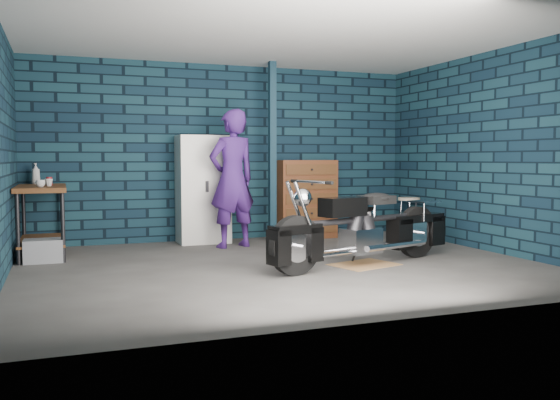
# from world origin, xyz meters

# --- Properties ---
(ground) EXTENTS (6.00, 6.00, 0.00)m
(ground) POSITION_xyz_m (0.00, 0.00, 0.00)
(ground) COLOR #54524F
(ground) RESTS_ON ground
(room_walls) EXTENTS (6.02, 5.01, 2.71)m
(room_walls) POSITION_xyz_m (0.00, 0.55, 1.90)
(room_walls) COLOR #0E202F
(room_walls) RESTS_ON ground
(support_post) EXTENTS (0.10, 0.10, 2.70)m
(support_post) POSITION_xyz_m (0.55, 1.95, 1.35)
(support_post) COLOR #122B39
(support_post) RESTS_ON ground
(workbench) EXTENTS (0.60, 1.40, 0.91)m
(workbench) POSITION_xyz_m (-2.68, 1.75, 0.46)
(workbench) COLOR brown
(workbench) RESTS_ON ground
(drip_mat) EXTENTS (0.86, 0.74, 0.01)m
(drip_mat) POSITION_xyz_m (0.91, -0.28, 0.00)
(drip_mat) COLOR #956641
(drip_mat) RESTS_ON ground
(motorcycle) EXTENTS (2.41, 1.27, 1.02)m
(motorcycle) POSITION_xyz_m (0.91, -0.28, 0.51)
(motorcycle) COLOR black
(motorcycle) RESTS_ON ground
(person) EXTENTS (0.81, 0.63, 1.95)m
(person) POSITION_xyz_m (-0.17, 1.63, 0.98)
(person) COLOR #441E73
(person) RESTS_ON ground
(storage_bin) EXTENTS (0.45, 0.32, 0.28)m
(storage_bin) POSITION_xyz_m (-2.66, 1.25, 0.14)
(storage_bin) COLOR gray
(storage_bin) RESTS_ON ground
(locker) EXTENTS (0.75, 0.53, 1.60)m
(locker) POSITION_xyz_m (-0.45, 2.23, 0.80)
(locker) COLOR silver
(locker) RESTS_ON ground
(tool_chest) EXTENTS (0.93, 0.51, 1.23)m
(tool_chest) POSITION_xyz_m (1.21, 2.23, 0.62)
(tool_chest) COLOR brown
(tool_chest) RESTS_ON ground
(shop_stool) EXTENTS (0.41, 0.41, 0.64)m
(shop_stool) POSITION_xyz_m (2.78, 1.69, 0.32)
(shop_stool) COLOR beige
(shop_stool) RESTS_ON ground
(cup_a) EXTENTS (0.12, 0.12, 0.09)m
(cup_a) POSITION_xyz_m (-2.68, 1.36, 0.95)
(cup_a) COLOR beige
(cup_a) RESTS_ON workbench
(cup_b) EXTENTS (0.12, 0.12, 0.09)m
(cup_b) POSITION_xyz_m (-2.58, 1.62, 0.96)
(cup_b) COLOR beige
(cup_b) RESTS_ON workbench
(mug_red) EXTENTS (0.08, 0.08, 0.11)m
(mug_red) POSITION_xyz_m (-2.58, 1.89, 0.96)
(mug_red) COLOR #A7161C
(mug_red) RESTS_ON workbench
(bottle) EXTENTS (0.14, 0.14, 0.29)m
(bottle) POSITION_xyz_m (-2.76, 2.30, 1.05)
(bottle) COLOR gray
(bottle) RESTS_ON workbench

